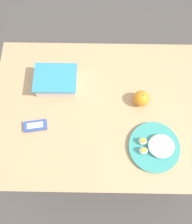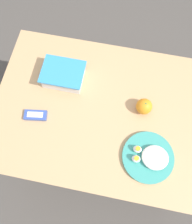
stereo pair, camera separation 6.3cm
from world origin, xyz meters
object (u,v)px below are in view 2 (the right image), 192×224
object	(u,v)px
orange_fruit	(144,106)
rice_plate	(149,157)
candy_bar	(35,115)
food_container	(63,75)

from	to	relation	value
orange_fruit	rice_plate	world-z (taller)	orange_fruit
orange_fruit	rice_plate	bearing A→B (deg)	-75.86
orange_fruit	candy_bar	bearing A→B (deg)	-164.92
food_container	candy_bar	distance (m)	0.25
candy_bar	food_container	bearing A→B (deg)	68.56
rice_plate	candy_bar	bearing A→B (deg)	170.66
rice_plate	candy_bar	distance (m)	0.59
food_container	orange_fruit	world-z (taller)	same
rice_plate	food_container	bearing A→B (deg)	146.29
food_container	candy_bar	xyz separation A→B (m)	(-0.09, -0.23, -0.03)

